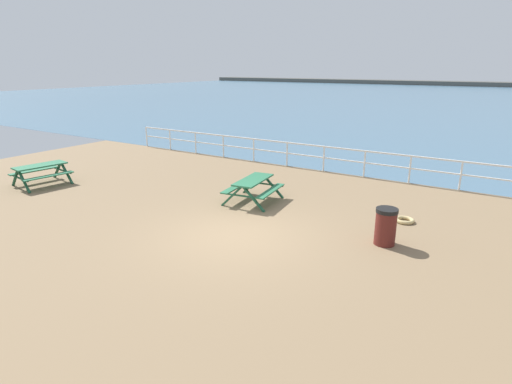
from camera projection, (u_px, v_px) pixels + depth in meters
name	position (u px, v px, depth m)	size (l,w,h in m)	color
ground_plane	(237.00, 238.00, 11.10)	(30.00, 24.00, 0.20)	#846B4C
sea_band	(470.00, 100.00, 53.68)	(142.00, 90.00, 0.01)	#476B84
distant_shoreline	(494.00, 86.00, 88.40)	(142.00, 6.00, 1.80)	#4C4C47
seaward_railing	(344.00, 156.00, 17.12)	(23.07, 0.07, 1.08)	white
picnic_table_near_left	(253.00, 185.00, 13.61)	(1.74, 1.98, 0.80)	#286B47
picnic_table_mid_centre	(41.00, 170.00, 15.56)	(1.76, 1.99, 0.80)	#286B47
litter_bin	(386.00, 226.00, 10.38)	(0.55, 0.55, 0.95)	#591E19
rope_coil	(405.00, 220.00, 11.98)	(0.55, 0.55, 0.11)	tan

